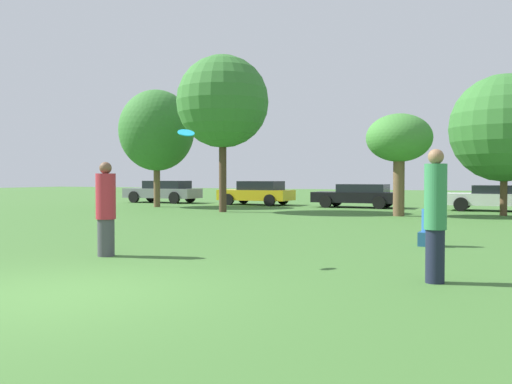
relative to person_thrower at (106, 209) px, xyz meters
name	(u,v)px	position (x,y,z in m)	size (l,w,h in m)	color
ground_plane	(60,294)	(1.77, -2.95, -0.91)	(120.00, 120.00, 0.00)	#3D6B2D
person_thrower	(106,209)	(0.00, 0.00, 0.00)	(0.38, 0.38, 1.81)	#3F3F47
person_catcher	(435,215)	(6.07, -0.08, 0.08)	(0.32, 0.32, 1.92)	#191E33
frisbee	(186,133)	(1.99, -0.27, 1.37)	(0.31, 0.28, 0.19)	#19B2D8
bystander_sitting	(430,227)	(5.38, 4.27, -0.48)	(0.45, 0.38, 1.04)	navy
tree_0	(157,131)	(-9.44, 14.80, 2.96)	(3.78, 3.78, 5.92)	brown
tree_1	(223,102)	(-4.48, 12.73, 3.86)	(3.99, 3.99, 6.78)	#473323
tree_2	(399,139)	(2.92, 13.46, 2.07)	(2.54, 2.54, 3.97)	brown
tree_3	(504,128)	(6.60, 15.44, 2.52)	(4.21, 4.21, 5.54)	brown
parked_car_grey	(163,191)	(-11.83, 18.79, -0.22)	(4.57, 1.88, 1.30)	slate
parked_car_yellow	(257,193)	(-5.72, 18.85, -0.23)	(3.93, 2.04, 1.30)	gold
parked_car_black	(358,195)	(-0.08, 18.66, -0.29)	(4.26, 1.98, 1.17)	black
parked_car_white	(493,197)	(6.08, 18.47, -0.29)	(3.85, 1.88, 1.15)	silver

